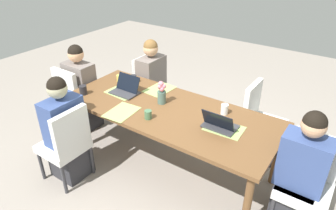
% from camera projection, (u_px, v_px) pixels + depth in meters
% --- Properties ---
extents(ground_plane, '(10.00, 10.00, 0.00)m').
position_uv_depth(ground_plane, '(168.00, 164.00, 3.61)').
color(ground_plane, gray).
extents(dining_table, '(2.37, 0.98, 0.76)m').
position_uv_depth(dining_table, '(168.00, 115.00, 3.27)').
color(dining_table, brown).
rests_on(dining_table, ground_plane).
extents(chair_near_left_near, '(0.44, 0.44, 0.90)m').
position_uv_depth(chair_near_left_near, '(150.00, 85.00, 4.36)').
color(chair_near_left_near, silver).
rests_on(chair_near_left_near, ground_plane).
extents(person_near_left_near, '(0.36, 0.40, 1.19)m').
position_uv_depth(person_near_left_near, '(152.00, 86.00, 4.27)').
color(person_near_left_near, '#2D2D33').
rests_on(person_near_left_near, ground_plane).
extents(chair_head_left_left_mid, '(0.44, 0.44, 0.90)m').
position_uv_depth(chair_head_left_left_mid, '(308.00, 178.00, 2.69)').
color(chair_head_left_left_mid, silver).
rests_on(chair_head_left_left_mid, ground_plane).
extents(person_head_left_left_mid, '(0.40, 0.36, 1.19)m').
position_uv_depth(person_head_left_left_mid, '(299.00, 177.00, 2.65)').
color(person_head_left_left_mid, '#2D2D33').
rests_on(person_head_left_left_mid, ground_plane).
extents(chair_head_right_left_far, '(0.44, 0.44, 0.90)m').
position_uv_depth(chair_head_right_left_far, '(75.00, 96.00, 4.07)').
color(chair_head_right_left_far, silver).
rests_on(chair_head_right_left_far, ground_plane).
extents(person_head_right_left_far, '(0.40, 0.36, 1.19)m').
position_uv_depth(person_head_right_left_far, '(82.00, 93.00, 4.08)').
color(person_head_right_left_far, '#2D2D33').
rests_on(person_head_right_left_far, ground_plane).
extents(chair_far_right_near, '(0.44, 0.44, 0.90)m').
position_uv_depth(chair_far_right_near, '(67.00, 142.00, 3.16)').
color(chair_far_right_near, silver).
rests_on(chair_far_right_near, ground_plane).
extents(person_far_right_near, '(0.36, 0.40, 1.19)m').
position_uv_depth(person_far_right_near, '(66.00, 135.00, 3.22)').
color(person_far_right_near, '#2D2D33').
rests_on(person_far_right_near, ground_plane).
extents(chair_near_right_mid, '(0.44, 0.44, 0.90)m').
position_uv_depth(chair_near_right_mid, '(260.00, 117.00, 3.59)').
color(chair_near_right_mid, silver).
rests_on(chair_near_right_mid, ground_plane).
extents(flower_vase, '(0.10, 0.10, 0.26)m').
position_uv_depth(flower_vase, '(162.00, 93.00, 3.29)').
color(flower_vase, '#4C6B60').
rests_on(flower_vase, dining_table).
extents(placemat_near_left_near, '(0.28, 0.38, 0.00)m').
position_uv_depth(placemat_near_left_near, '(159.00, 89.00, 3.65)').
color(placemat_near_left_near, '#9EBC66').
rests_on(placemat_near_left_near, dining_table).
extents(placemat_head_left_left_mid, '(0.38, 0.28, 0.00)m').
position_uv_depth(placemat_head_left_left_mid, '(224.00, 128.00, 2.91)').
color(placemat_head_left_left_mid, '#9EBC66').
rests_on(placemat_head_left_left_mid, dining_table).
extents(placemat_head_right_left_far, '(0.37, 0.28, 0.00)m').
position_uv_depth(placemat_head_right_left_far, '(122.00, 92.00, 3.57)').
color(placemat_head_right_left_far, '#9EBC66').
rests_on(placemat_head_right_left_far, dining_table).
extents(placemat_far_right_near, '(0.29, 0.38, 0.00)m').
position_uv_depth(placemat_far_right_near, '(122.00, 112.00, 3.18)').
color(placemat_far_right_near, '#9EBC66').
rests_on(placemat_far_right_near, dining_table).
extents(laptop_head_right_left_far, '(0.32, 0.22, 0.20)m').
position_uv_depth(laptop_head_right_left_far, '(126.00, 90.00, 3.55)').
color(laptop_head_right_left_far, '#38383D').
rests_on(laptop_head_right_left_far, dining_table).
extents(laptop_head_left_left_mid, '(0.32, 0.22, 0.20)m').
position_uv_depth(laptop_head_left_left_mid, '(219.00, 124.00, 2.89)').
color(laptop_head_left_left_mid, '#38383D').
rests_on(laptop_head_left_left_mid, dining_table).
extents(coffee_mug_near_left, '(0.08, 0.08, 0.11)m').
position_uv_depth(coffee_mug_near_left, '(225.00, 109.00, 3.12)').
color(coffee_mug_near_left, white).
rests_on(coffee_mug_near_left, dining_table).
extents(coffee_mug_near_right, '(0.09, 0.09, 0.11)m').
position_uv_depth(coffee_mug_near_right, '(83.00, 90.00, 3.51)').
color(coffee_mug_near_right, '#232328').
rests_on(coffee_mug_near_right, dining_table).
extents(coffee_mug_centre_left, '(0.09, 0.09, 0.10)m').
position_uv_depth(coffee_mug_centre_left, '(133.00, 79.00, 3.79)').
color(coffee_mug_centre_left, '#232328').
rests_on(coffee_mug_centre_left, dining_table).
extents(coffee_mug_centre_right, '(0.08, 0.08, 0.09)m').
position_uv_depth(coffee_mug_centre_right, '(120.00, 78.00, 3.82)').
color(coffee_mug_centre_right, '#DBC64C').
rests_on(coffee_mug_centre_right, dining_table).
extents(coffee_mug_far_left, '(0.07, 0.07, 0.09)m').
position_uv_depth(coffee_mug_far_left, '(148.00, 115.00, 3.05)').
color(coffee_mug_far_left, '#47704C').
rests_on(coffee_mug_far_left, dining_table).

